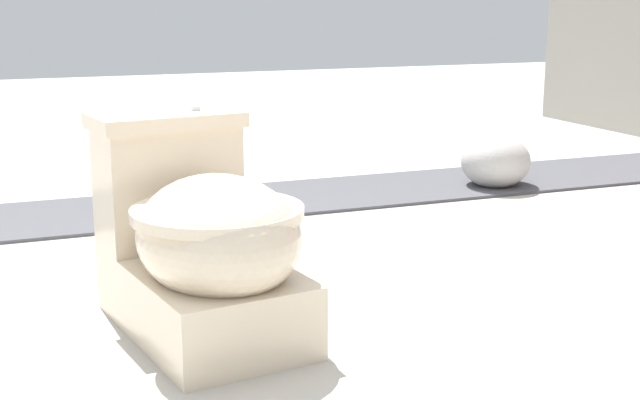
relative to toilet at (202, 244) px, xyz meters
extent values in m
plane|color=#B7B2A8|center=(0.06, -0.06, -0.22)|extent=(14.00, 14.00, 0.00)
cube|color=#4C4C51|center=(-1.26, 0.44, -0.21)|extent=(0.56, 8.00, 0.01)
cube|color=beige|center=(0.00, 0.00, -0.14)|extent=(0.64, 0.43, 0.17)
ellipsoid|color=beige|center=(0.10, 0.01, 0.04)|extent=(0.49, 0.42, 0.28)
cylinder|color=beige|center=(0.10, 0.01, 0.10)|extent=(0.44, 0.44, 0.03)
cube|color=beige|center=(-0.21, -0.03, 0.10)|extent=(0.23, 0.36, 0.30)
cube|color=beige|center=(-0.21, -0.03, 0.27)|extent=(0.26, 0.39, 0.04)
cylinder|color=silver|center=(-0.22, 0.05, 0.29)|extent=(0.02, 0.02, 0.01)
ellipsoid|color=#B7B2AD|center=(-1.15, 1.54, -0.11)|extent=(0.42, 0.42, 0.22)
camera|label=1|loc=(1.98, -0.48, 0.57)|focal=50.00mm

